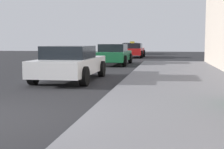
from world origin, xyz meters
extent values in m
cube|color=slate|center=(4.00, 0.00, 0.07)|extent=(4.00, 32.00, 0.15)
cube|color=white|center=(-0.03, 6.09, 0.54)|extent=(1.74, 4.40, 0.55)
cube|color=black|center=(-0.03, 5.87, 1.04)|extent=(1.53, 1.98, 0.45)
cylinder|color=black|center=(-0.90, 7.49, 0.32)|extent=(0.22, 0.64, 0.64)
cylinder|color=black|center=(0.84, 7.49, 0.32)|extent=(0.22, 0.64, 0.64)
cylinder|color=black|center=(-0.90, 4.68, 0.32)|extent=(0.22, 0.64, 0.64)
cylinder|color=black|center=(0.84, 4.68, 0.32)|extent=(0.22, 0.64, 0.64)
cube|color=#196638|center=(0.24, 14.26, 0.54)|extent=(1.71, 4.51, 0.55)
cube|color=black|center=(0.24, 14.03, 1.04)|extent=(1.51, 2.03, 0.45)
cylinder|color=black|center=(-0.62, 15.70, 0.32)|extent=(0.22, 0.64, 0.64)
cylinder|color=black|center=(1.10, 15.70, 0.32)|extent=(0.22, 0.64, 0.64)
cylinder|color=black|center=(-0.62, 12.81, 0.32)|extent=(0.22, 0.64, 0.64)
cylinder|color=black|center=(1.10, 12.81, 0.32)|extent=(0.22, 0.64, 0.64)
cube|color=red|center=(0.47, 23.38, 0.54)|extent=(1.79, 4.51, 0.55)
cube|color=black|center=(0.47, 23.15, 1.04)|extent=(1.57, 2.03, 0.45)
cube|color=yellow|center=(0.47, 23.15, 1.35)|extent=(0.36, 0.14, 0.16)
cylinder|color=black|center=(-0.42, 24.82, 0.32)|extent=(0.22, 0.64, 0.64)
cylinder|color=black|center=(1.36, 24.82, 0.32)|extent=(0.22, 0.64, 0.64)
cylinder|color=black|center=(-0.42, 21.94, 0.32)|extent=(0.22, 0.64, 0.64)
cylinder|color=black|center=(1.36, 21.94, 0.32)|extent=(0.22, 0.64, 0.64)
cube|color=black|center=(-0.46, 31.33, 0.54)|extent=(1.76, 4.58, 0.55)
cube|color=black|center=(-0.46, 31.10, 1.04)|extent=(1.55, 2.06, 0.45)
cube|color=yellow|center=(-0.46, 31.10, 1.35)|extent=(0.36, 0.14, 0.16)
cylinder|color=black|center=(-1.34, 32.80, 0.32)|extent=(0.22, 0.64, 0.64)
cylinder|color=black|center=(0.42, 32.80, 0.32)|extent=(0.22, 0.64, 0.64)
cylinder|color=black|center=(-1.34, 29.87, 0.32)|extent=(0.22, 0.64, 0.64)
cylinder|color=black|center=(0.42, 29.87, 0.32)|extent=(0.22, 0.64, 0.64)
camera|label=1|loc=(3.41, -5.25, 1.44)|focal=51.41mm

